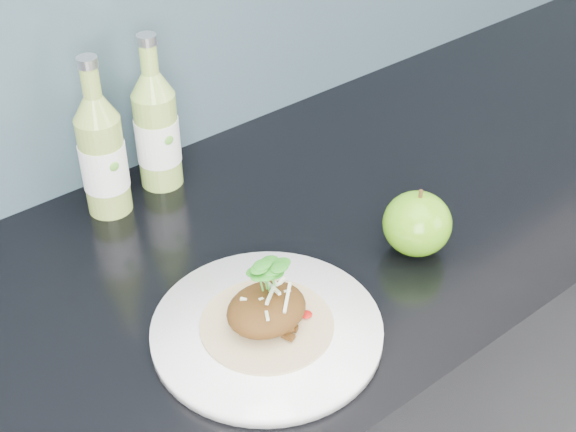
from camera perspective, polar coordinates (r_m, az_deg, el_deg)
name	(u,v)px	position (r m, az deg, el deg)	size (l,w,h in m)	color
dinner_plate	(267,331)	(0.93, -1.51, -8.14)	(0.35, 0.35, 0.02)	white
pork_taco	(266,307)	(0.91, -1.55, -6.51)	(0.15, 0.15, 0.10)	#A1875C
green_apple	(417,224)	(1.04, 9.17, -0.54)	(0.12, 0.12, 0.09)	#5A900F
cider_bottle_left	(103,155)	(1.10, -13.05, 4.23)	(0.08, 0.08, 0.23)	#8BA645
cider_bottle_right	(157,130)	(1.15, -9.31, 6.06)	(0.08, 0.08, 0.23)	#8DB049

